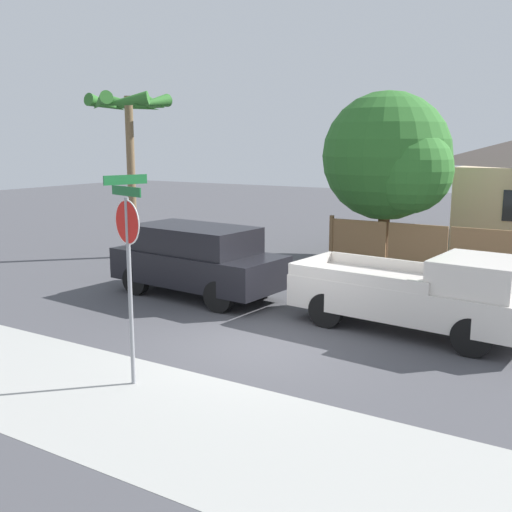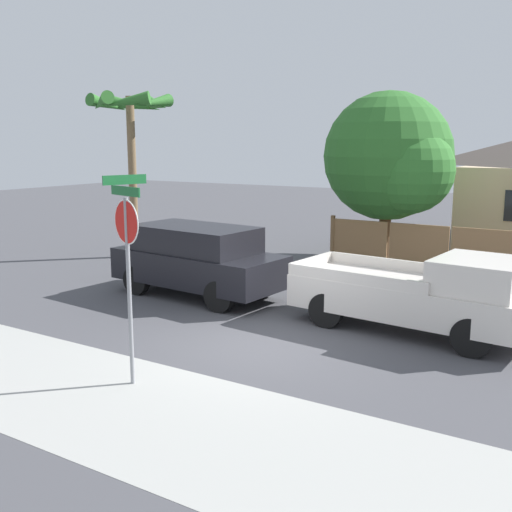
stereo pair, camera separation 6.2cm
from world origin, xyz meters
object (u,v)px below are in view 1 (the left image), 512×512
Objects in this scene: orange_pickup at (423,294)px; oak_tree at (391,159)px; palm_tree at (129,117)px; red_suv at (197,258)px; stop_sign at (128,245)px.

oak_tree is at bearing 119.28° from orange_pickup.
palm_tree reaches higher than orange_pickup.
palm_tree is 12.38m from orange_pickup.
palm_tree is 1.08× the size of orange_pickup.
palm_tree is (-7.96, -3.93, 1.40)m from oak_tree.
palm_tree is 1.18× the size of red_suv.
red_suv is 5.95m from orange_pickup.
oak_tree is at bearing 74.66° from red_suv.
palm_tree is at bearing 168.51° from orange_pickup.
oak_tree is 1.64× the size of stop_sign.
palm_tree is 7.32m from red_suv.
red_suv is at bearing -110.32° from oak_tree.
oak_tree reaches higher than palm_tree.
orange_pickup is 6.41m from stop_sign.
stop_sign is at bearing -58.51° from red_suv.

